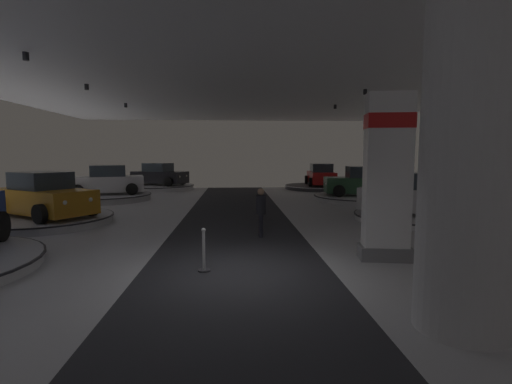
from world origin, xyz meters
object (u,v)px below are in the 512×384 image
Objects in this scene: display_platform_far_right at (361,197)px; display_car_mid_left at (44,196)px; display_platform_mid_left at (46,220)px; display_platform_deep_left at (160,187)px; display_platform_deep_right at (321,187)px; display_car_mid_right at (415,196)px; brand_sign_pylon at (387,175)px; display_car_deep_right at (321,175)px; column_right at (471,148)px; display_car_far_right at (362,182)px; display_platform_far_left at (107,197)px; display_platform_mid_right at (413,217)px; display_car_far_left at (106,181)px; display_car_deep_left at (160,175)px; visitor_walking_near at (261,209)px.

display_car_mid_left is at bearing -155.99° from display_platform_far_right.
display_platform_deep_left is (1.47, 14.41, 0.02)m from display_platform_mid_left.
display_car_mid_right is at bearing -88.08° from display_platform_deep_right.
display_platform_deep_left is at bearing 115.90° from brand_sign_pylon.
column_right is at bearing -98.39° from display_car_deep_right.
column_right reaches higher than display_car_mid_left.
display_platform_deep_right is 1.31× the size of display_car_far_right.
display_platform_mid_right is (14.88, -7.59, -0.06)m from display_platform_far_left.
display_platform_mid_right is (14.85, -7.60, -0.99)m from display_car_far_left.
display_platform_far_left is at bearing 123.51° from column_right.
display_car_deep_left is 19.61m from display_car_mid_right.
display_car_far_right reaches higher than display_platform_far_right.
display_car_deep_left reaches higher than display_platform_deep_left.
display_car_far_right reaches higher than display_platform_deep_left.
display_platform_mid_left is 8.62m from visitor_walking_near.
display_platform_deep_left is at bearing 149.61° from display_platform_far_right.
display_platform_far_right is (0.61, -7.40, -0.00)m from display_platform_deep_right.
column_right is at bearing -40.36° from display_car_mid_left.
visitor_walking_near is (-6.48, -2.61, -0.11)m from display_car_mid_right.
display_platform_mid_left is 1.08× the size of display_car_deep_left.
display_car_far_right is at bearing -3.48° from display_car_far_left.
display_car_deep_right reaches higher than display_platform_far_left.
column_right is at bearing -68.49° from display_platform_deep_left.
display_platform_mid_right is at bearing 145.95° from display_car_mid_right.
display_platform_deep_left is at bearing -23.16° from display_car_deep_left.
display_platform_far_left is 0.93m from display_car_far_left.
display_car_mid_right is at bearing 21.92° from visitor_walking_near.
display_platform_far_right is 6.76m from display_car_mid_right.
display_car_mid_right is (0.47, -14.11, 0.85)m from display_platform_deep_right.
display_platform_deep_left is at bearing 76.03° from display_car_far_left.
column_right reaches higher than display_platform_far_right.
display_platform_mid_right is (13.16, -14.50, -0.97)m from display_car_deep_left.
display_platform_deep_left is 0.92m from display_car_deep_left.
display_car_deep_left is at bearing 149.63° from display_platform_far_right.
display_platform_deep_right is 1.28× the size of display_car_mid_left.
brand_sign_pylon is 17.28m from display_car_far_left.
display_car_mid_left is (-14.18, -13.97, -0.00)m from display_car_deep_right.
display_car_deep_left is (1.72, 6.91, 0.91)m from display_platform_far_left.
display_car_mid_left reaches higher than display_platform_far_right.
display_car_far_right is (0.65, -7.38, -0.01)m from display_car_deep_right.
display_car_deep_right is (14.40, 6.46, -0.06)m from display_car_far_left.
display_platform_deep_right is 19.92m from display_platform_mid_left.
column_right is at bearing -95.70° from brand_sign_pylon.
display_platform_mid_left is at bearing -135.29° from display_platform_deep_right.
display_car_mid_left is at bearing 146.69° from display_platform_mid_left.
display_car_deep_left is (-9.67, 19.88, -1.04)m from brand_sign_pylon.
display_car_mid_right is at bearing -88.07° from display_car_deep_right.
visitor_walking_near reaches higher than display_platform_far_left.
display_car_deep_left is at bearing 115.95° from brand_sign_pylon.
display_platform_deep_right is 12.76m from display_car_deep_left.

